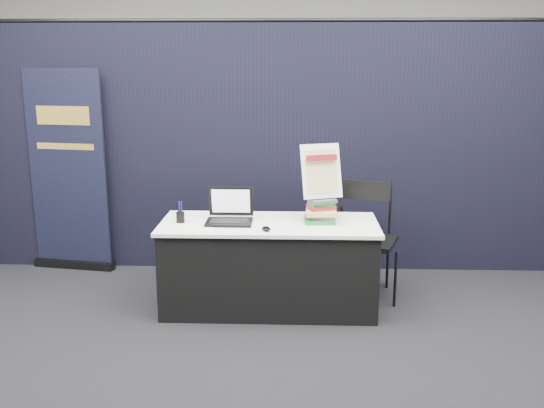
{
  "coord_description": "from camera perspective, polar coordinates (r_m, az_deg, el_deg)",
  "views": [
    {
      "loc": [
        0.2,
        -4.28,
        2.06
      ],
      "look_at": [
        0.02,
        0.55,
        0.91
      ],
      "focal_mm": 40.0,
      "sensor_mm": 36.0,
      "label": 1
    }
  ],
  "objects": [
    {
      "name": "display_table",
      "position": [
        5.12,
        -0.28,
        -5.79
      ],
      "size": [
        1.8,
        0.75,
        0.75
      ],
      "color": "black",
      "rests_on": "floor"
    },
    {
      "name": "pen_cup",
      "position": [
        5.06,
        -8.62,
        -1.24
      ],
      "size": [
        0.09,
        0.09,
        0.09
      ],
      "primitive_type": "cylinder",
      "rotation": [
        0.0,
        0.0,
        0.38
      ],
      "color": "black",
      "rests_on": "display_table"
    },
    {
      "name": "pullup_banner",
      "position": [
        6.3,
        -18.59,
        1.93
      ],
      "size": [
        0.85,
        0.23,
        1.99
      ],
      "rotation": [
        0.0,
        0.0,
        -0.15
      ],
      "color": "black",
      "rests_on": "floor"
    },
    {
      "name": "brochure_left",
      "position": [
        5.01,
        -6.4,
        -1.82
      ],
      "size": [
        0.27,
        0.2,
        0.0
      ],
      "primitive_type": "cube",
      "rotation": [
        0.0,
        0.0,
        0.07
      ],
      "color": "white",
      "rests_on": "display_table"
    },
    {
      "name": "book_stack_short",
      "position": [
        5.02,
        4.57,
        -1.17
      ],
      "size": [
        0.24,
        0.19,
        0.1
      ],
      "rotation": [
        0.0,
        0.0,
        -0.04
      ],
      "color": "#217E31",
      "rests_on": "display_table"
    },
    {
      "name": "book_stack_tall",
      "position": [
        5.05,
        4.61,
        -0.56
      ],
      "size": [
        0.24,
        0.21,
        0.19
      ],
      "rotation": [
        0.0,
        0.0,
        0.33
      ],
      "color": "#1D5D6E",
      "rests_on": "display_table"
    },
    {
      "name": "laptop",
      "position": [
        5.03,
        -4.01,
        -0.96
      ],
      "size": [
        0.38,
        0.3,
        0.28
      ],
      "rotation": [
        0.0,
        0.0,
        -0.0
      ],
      "color": "black",
      "rests_on": "display_table"
    },
    {
      "name": "stacking_chair",
      "position": [
        5.4,
        8.97,
        -2.87
      ],
      "size": [
        0.58,
        0.59,
        1.01
      ],
      "rotation": [
        0.0,
        0.0,
        -0.33
      ],
      "color": "black",
      "rests_on": "floor"
    },
    {
      "name": "wall_back",
      "position": [
        8.29,
        0.7,
        11.28
      ],
      "size": [
        8.0,
        0.02,
        3.5
      ],
      "primitive_type": "cube",
      "color": "beige",
      "rests_on": "floor"
    },
    {
      "name": "mouse",
      "position": [
        4.77,
        -0.57,
        -2.33
      ],
      "size": [
        0.09,
        0.12,
        0.03
      ],
      "primitive_type": "ellipsoid",
      "rotation": [
        0.0,
        0.0,
        0.3
      ],
      "color": "black",
      "rests_on": "display_table"
    },
    {
      "name": "info_sign",
      "position": [
        5.01,
        4.66,
        3.05
      ],
      "size": [
        0.36,
        0.23,
        0.46
      ],
      "rotation": [
        0.0,
        0.0,
        0.33
      ],
      "color": "black",
      "rests_on": "book_stack_tall"
    },
    {
      "name": "floor",
      "position": [
        4.76,
        -0.55,
        -12.26
      ],
      "size": [
        8.0,
        8.0,
        0.0
      ],
      "primitive_type": "plane",
      "color": "black",
      "rests_on": "ground"
    },
    {
      "name": "drape_partition",
      "position": [
        5.95,
        0.13,
        5.1
      ],
      "size": [
        6.0,
        0.08,
        2.4
      ],
      "primitive_type": "cube",
      "color": "black",
      "rests_on": "floor"
    },
    {
      "name": "brochure_right",
      "position": [
        5.07,
        -4.75,
        -1.6
      ],
      "size": [
        0.32,
        0.23,
        0.0
      ],
      "primitive_type": "cube",
      "rotation": [
        0.0,
        0.0,
        0.03
      ],
      "color": "white",
      "rests_on": "display_table"
    },
    {
      "name": "brochure_mid",
      "position": [
        4.86,
        -7.2,
        -2.34
      ],
      "size": [
        0.29,
        0.21,
        0.0
      ],
      "primitive_type": "cube",
      "rotation": [
        0.0,
        0.0,
        -0.06
      ],
      "color": "white",
      "rests_on": "display_table"
    }
  ]
}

